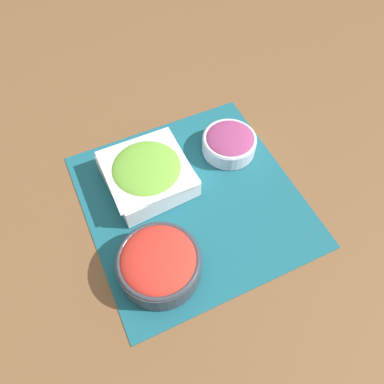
# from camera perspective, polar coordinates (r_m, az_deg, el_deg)

# --- Properties ---
(ground_plane) EXTENTS (3.00, 3.00, 0.00)m
(ground_plane) POSITION_cam_1_polar(r_m,az_deg,el_deg) (0.87, -0.00, -1.22)
(ground_plane) COLOR brown
(placemat) EXTENTS (0.49, 0.48, 0.00)m
(placemat) POSITION_cam_1_polar(r_m,az_deg,el_deg) (0.87, -0.00, -1.15)
(placemat) COLOR #195B6B
(placemat) RESTS_ON ground_plane
(lettuce_bowl) EXTENTS (0.20, 0.20, 0.07)m
(lettuce_bowl) POSITION_cam_1_polar(r_m,az_deg,el_deg) (0.87, -6.83, 2.88)
(lettuce_bowl) COLOR white
(lettuce_bowl) RESTS_ON placemat
(tomato_bowl) EXTENTS (0.17, 0.17, 0.08)m
(tomato_bowl) POSITION_cam_1_polar(r_m,az_deg,el_deg) (0.76, -5.07, -10.71)
(tomato_bowl) COLOR #333842
(tomato_bowl) RESTS_ON placemat
(onion_bowl) EXTENTS (0.13, 0.13, 0.05)m
(onion_bowl) POSITION_cam_1_polar(r_m,az_deg,el_deg) (0.94, 5.69, 7.59)
(onion_bowl) COLOR silver
(onion_bowl) RESTS_ON placemat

